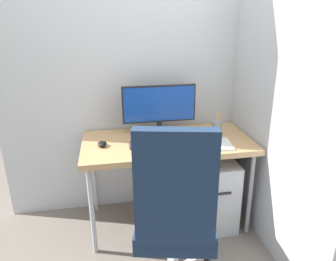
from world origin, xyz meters
name	(u,v)px	position (x,y,z in m)	size (l,w,h in m)	color
ground_plane	(168,220)	(0.00, 0.00, 0.00)	(8.00, 8.00, 0.00)	slate
wall_back	(159,41)	(0.00, 0.35, 1.40)	(2.54, 0.04, 2.80)	silver
wall_side_right	(271,46)	(0.66, -0.18, 1.40)	(0.04, 1.91, 2.80)	silver
desk	(168,146)	(0.00, 0.00, 0.66)	(1.26, 0.63, 0.71)	tan
office_chair	(176,213)	(-0.09, -0.70, 0.56)	(0.56, 0.63, 1.11)	black
filing_cabinet	(207,189)	(0.32, -0.04, 0.28)	(0.37, 0.51, 0.56)	silver
monitor	(159,106)	(-0.03, 0.17, 0.93)	(0.57, 0.16, 0.38)	black
keyboard	(159,143)	(-0.08, -0.08, 0.72)	(0.43, 0.14, 0.02)	#333338
mouse	(102,144)	(-0.48, -0.03, 0.73)	(0.06, 0.09, 0.04)	black
pen_holder	(217,127)	(0.40, 0.05, 0.77)	(0.08, 0.08, 0.18)	gray
notebook	(219,144)	(0.35, -0.16, 0.72)	(0.17, 0.22, 0.01)	silver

